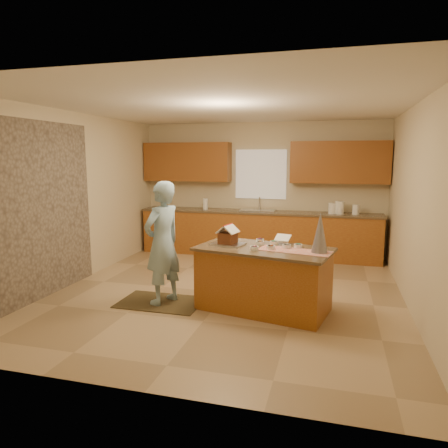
{
  "coord_description": "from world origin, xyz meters",
  "views": [
    {
      "loc": [
        1.51,
        -5.7,
        1.98
      ],
      "look_at": [
        -0.1,
        0.2,
        1.0
      ],
      "focal_mm": 33.02,
      "sensor_mm": 36.0,
      "label": 1
    }
  ],
  "objects_px": {
    "tinsel_tree": "(320,233)",
    "boy": "(163,243)",
    "island_base": "(263,280)",
    "gingerbread_house": "(228,236)"
  },
  "relations": [
    {
      "from": "island_base",
      "to": "tinsel_tree",
      "type": "xyz_separation_m",
      "value": [
        0.7,
        -0.1,
        0.68
      ]
    },
    {
      "from": "island_base",
      "to": "boy",
      "type": "distance_m",
      "value": 1.44
    },
    {
      "from": "island_base",
      "to": "gingerbread_house",
      "type": "xyz_separation_m",
      "value": [
        -0.5,
        0.06,
        0.55
      ]
    },
    {
      "from": "island_base",
      "to": "boy",
      "type": "height_order",
      "value": "boy"
    },
    {
      "from": "tinsel_tree",
      "to": "boy",
      "type": "height_order",
      "value": "boy"
    },
    {
      "from": "island_base",
      "to": "boy",
      "type": "xyz_separation_m",
      "value": [
        -1.37,
        -0.12,
        0.45
      ]
    },
    {
      "from": "tinsel_tree",
      "to": "gingerbread_house",
      "type": "height_order",
      "value": "tinsel_tree"
    },
    {
      "from": "tinsel_tree",
      "to": "gingerbread_house",
      "type": "bearing_deg",
      "value": 172.76
    },
    {
      "from": "boy",
      "to": "gingerbread_house",
      "type": "relative_size",
      "value": 5.6
    },
    {
      "from": "island_base",
      "to": "gingerbread_house",
      "type": "relative_size",
      "value": 5.47
    }
  ]
}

